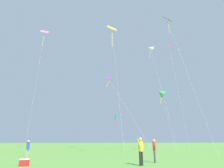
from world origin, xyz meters
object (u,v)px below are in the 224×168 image
kite_yellow_diamond (112,34)px  kite_teal_box (116,117)px  kite_green_small (161,93)px  person_with_spool (154,148)px  kite_white_distant (151,48)px  kite_pink_low (44,37)px  person_far_back (28,148)px  picnic_cooler (24,162)px  kite_red_high (170,54)px  kite_purple_streamer (111,82)px  person_in_red_shirt (141,148)px  kite_black_large (169,24)px

kite_yellow_diamond → kite_teal_box: bearing=73.0°
kite_green_small → person_with_spool: 24.23m
kite_white_distant → kite_pink_low: size_ratio=0.79×
person_far_back → picnic_cooler: bearing=-81.5°
kite_red_high → person_far_back: (-25.86, -17.12, -20.25)m
kite_white_distant → person_far_back: 35.19m
picnic_cooler → kite_teal_box: bearing=66.3°
kite_yellow_diamond → person_with_spool: bearing=-93.7°
kite_yellow_diamond → picnic_cooler: kite_yellow_diamond is taller
kite_yellow_diamond → person_far_back: size_ratio=15.38×
person_far_back → kite_yellow_diamond: bearing=51.0°
kite_red_high → person_far_back: size_ratio=15.09×
kite_green_small → kite_teal_box: 15.28m
kite_green_small → person_far_back: bearing=-146.3°
kite_pink_low → kite_purple_streamer: 29.47m
kite_teal_box → person_with_spool: (-5.59, -33.06, -6.43)m
person_far_back → kite_teal_box: bearing=61.2°
kite_yellow_diamond → person_in_red_shirt: (-2.89, -20.20, -21.18)m
kite_purple_streamer → person_far_back: bearing=-144.5°
kite_purple_streamer → person_with_spool: size_ratio=6.57×
kite_yellow_diamond → kite_red_high: bearing=13.7°
kite_purple_streamer → kite_teal_box: kite_purple_streamer is taller
kite_black_large → kite_green_small: 13.99m
kite_yellow_diamond → kite_black_large: bearing=-59.9°
kite_white_distant → kite_red_high: size_ratio=0.97×
kite_green_small → kite_black_large: bearing=-108.9°
kite_green_small → picnic_cooler: kite_green_small is taller
kite_red_high → kite_pink_low: bearing=162.8°
kite_pink_low → kite_black_large: kite_pink_low is taller
person_with_spool → person_in_red_shirt: size_ratio=0.94×
kite_teal_box → person_with_spool: size_ratio=5.02×
kite_yellow_diamond → kite_teal_box: size_ratio=2.97×
kite_white_distant → person_far_back: size_ratio=14.60×
kite_purple_streamer → picnic_cooler: 17.10m
kite_white_distant → kite_purple_streamer: size_ratio=2.16×
kite_red_high → kite_black_large: 17.03m
person_far_back → kite_purple_streamer: bearing=35.5°
kite_red_high → person_in_red_shirt: bearing=-126.8°
person_with_spool → picnic_cooler: (-8.92, 0.03, -0.76)m
person_in_red_shirt → picnic_cooler: (-7.26, 1.49, -0.82)m
kite_yellow_diamond → kite_teal_box: kite_yellow_diamond is taller
kite_yellow_diamond → picnic_cooler: bearing=-118.5°
kite_red_high → person_with_spool: size_ratio=14.65×
person_with_spool → picnic_cooler: person_with_spool is taller
kite_purple_streamer → picnic_cooler: kite_purple_streamer is taller
kite_white_distant → picnic_cooler: 38.12m
kite_black_large → kite_red_high: bearing=58.5°
kite_red_high → kite_teal_box: 20.39m
kite_teal_box → person_far_back: (-15.29, -27.79, -6.46)m
kite_black_large → person_in_red_shirt: bearing=-133.5°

